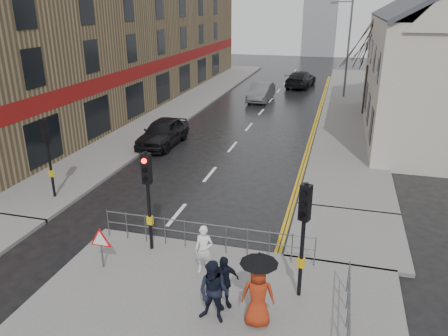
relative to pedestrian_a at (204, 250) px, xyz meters
The scene contains 21 objects.
ground 2.55m from the pedestrian_a, 164.69° to the left, with size 120.00×120.00×0.00m, color black.
left_pavement 25.23m from the pedestrian_a, 110.43° to the left, with size 4.00×44.00×0.14m, color #605E5B.
right_pavement 25.99m from the pedestrian_a, 80.70° to the left, with size 4.00×40.00×0.14m, color #605E5B.
pavement_bridge_right 5.61m from the pedestrian_a, 40.86° to the left, with size 4.00×4.20×0.14m, color #605E5B.
building_left_terrace 27.08m from the pedestrian_a, 122.29° to the left, with size 8.00×42.00×10.00m, color olive.
traffic_signal_near_left 2.74m from the pedestrian_a, 158.54° to the left, with size 0.28×0.27×3.40m.
traffic_signal_near_right 3.31m from the pedestrian_a, ahead, with size 0.34×0.33×3.40m.
traffic_signal_far_left 8.75m from the pedestrian_a, 155.02° to the left, with size 0.34×0.33×3.40m.
guard_railing_front 1.28m from the pedestrian_a, 106.00° to the left, with size 7.14×0.04×1.00m.
guard_railing_side 4.70m from the pedestrian_a, 26.79° to the right, with size 0.04×4.54×1.00m.
warning_sign 3.16m from the pedestrian_a, 169.48° to the right, with size 0.80×0.07×1.35m.
street_lamp 29.09m from the pedestrian_a, 83.00° to the left, with size 1.83×0.25×8.00m.
tree_near 23.60m from the pedestrian_a, 77.07° to the left, with size 2.40×2.40×6.58m.
tree_far 31.35m from the pedestrian_a, 79.46° to the left, with size 2.40×2.40×5.64m.
pedestrian_a is the anchor object (origin of this frame).
pedestrian_b 2.20m from the pedestrian_a, 65.76° to the right, with size 0.83×0.65×1.72m, color black.
pedestrian_with_umbrella 2.73m from the pedestrian_a, 42.54° to the right, with size 0.96×0.96×2.07m.
pedestrian_d 1.71m from the pedestrian_a, 54.94° to the right, with size 0.90×0.37×1.53m, color black.
car_parked 13.46m from the pedestrian_a, 117.93° to the left, with size 1.84×4.58×1.56m, color black.
car_mid 25.87m from the pedestrian_a, 96.90° to the left, with size 1.57×4.51×1.49m, color #4E5154.
car_far 33.18m from the pedestrian_a, 90.93° to the left, with size 2.20×5.41×1.57m, color black.
Camera 1 is at (5.85, -11.39, 7.80)m, focal length 35.00 mm.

